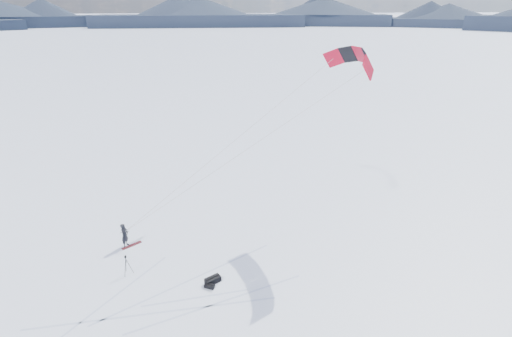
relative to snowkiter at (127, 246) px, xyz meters
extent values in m
plane|color=white|center=(1.53, -2.95, 0.00)|extent=(1800.00, 1800.00, 0.00)
cube|color=#1E2B3C|center=(189.62, 255.94, 3.48)|extent=(147.80, 124.57, 6.95)
cone|color=#1E2B3C|center=(189.62, 255.94, 6.95)|extent=(89.40, 89.40, 8.00)
cube|color=#1E2B3C|center=(100.41, 301.39, 3.48)|extent=(156.56, 89.15, 6.95)
cone|color=#1E2B3C|center=(100.41, 301.39, 6.95)|extent=(80.64, 80.64, 8.00)
cube|color=#1E2B3C|center=(1.53, 317.05, 3.48)|extent=(150.00, 45.00, 6.95)
cone|color=#1E2B3C|center=(1.53, 317.05, 6.95)|extent=(64.00, 64.00, 8.00)
cube|color=#1E2B3C|center=(-97.36, 301.39, 3.48)|extent=(156.56, 89.15, 6.95)
cone|color=#1E2B3C|center=(-97.36, 301.39, 6.95)|extent=(80.64, 80.64, 8.00)
cube|color=#A6B4D6|center=(-3.47, -6.95, 0.00)|extent=(6.00, 0.12, 0.01)
cube|color=#A6B4D6|center=(-1.77, -4.65, 0.00)|extent=(3.52, 7.29, 0.01)
cube|color=#A6B4D6|center=(-0.07, -2.35, 0.00)|extent=(6.45, 7.79, 0.01)
cube|color=#A6B4D6|center=(1.63, -0.05, 0.00)|extent=(11.66, 3.07, 0.01)
cube|color=#A6B4D6|center=(3.33, -5.75, 0.00)|extent=(1.27, 5.91, 0.01)
imported|color=black|center=(0.00, 0.00, 0.00)|extent=(0.61, 0.75, 1.77)
cube|color=maroon|center=(0.35, -0.02, 0.02)|extent=(1.34, 0.96, 0.04)
cylinder|color=black|center=(0.69, -3.05, 0.57)|extent=(0.35, 0.03, 1.15)
cylinder|color=black|center=(0.44, -2.91, 0.57)|extent=(0.20, 0.32, 1.15)
cylinder|color=black|center=(0.45, -3.19, 0.57)|extent=(0.19, 0.32, 1.15)
cylinder|color=black|center=(0.53, -3.05, 0.99)|extent=(0.03, 0.03, 0.32)
cube|color=black|center=(0.53, -3.05, 1.20)|extent=(0.06, 0.06, 0.05)
cube|color=black|center=(0.53, -3.05, 1.28)|extent=(0.12, 0.08, 0.09)
cylinder|color=black|center=(0.53, -2.97, 1.28)|extent=(0.06, 0.09, 0.06)
cube|color=black|center=(5.70, -4.75, 0.18)|extent=(1.05, 0.82, 0.36)
cylinder|color=black|center=(5.70, -4.75, 0.38)|extent=(0.85, 0.48, 0.09)
cube|color=black|center=(5.47, -5.17, 0.11)|extent=(0.67, 0.55, 0.22)
cylinder|color=black|center=(5.47, -5.17, 0.24)|extent=(0.53, 0.34, 0.07)
cube|color=#BA0922|center=(16.15, -0.55, 11.81)|extent=(1.34, 1.12, 1.52)
cube|color=black|center=(16.58, 0.57, 12.18)|extent=(0.98, 1.30, 1.30)
cube|color=#BA0922|center=(16.63, 1.84, 12.30)|extent=(0.88, 1.33, 1.06)
cube|color=black|center=(16.30, 3.08, 12.18)|extent=(1.23, 1.24, 1.30)
cube|color=#BA0922|center=(15.64, 4.07, 11.81)|extent=(1.52, 0.98, 1.52)
cylinder|color=gray|center=(8.08, -0.27, 6.47)|extent=(16.17, 0.57, 10.70)
cylinder|color=gray|center=(7.82, 2.04, 6.47)|extent=(15.66, 4.09, 10.70)
cylinder|color=black|center=(0.00, 0.00, 1.12)|extent=(0.55, 0.09, 0.03)
camera|label=1|loc=(5.28, -22.65, 15.33)|focal=26.00mm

